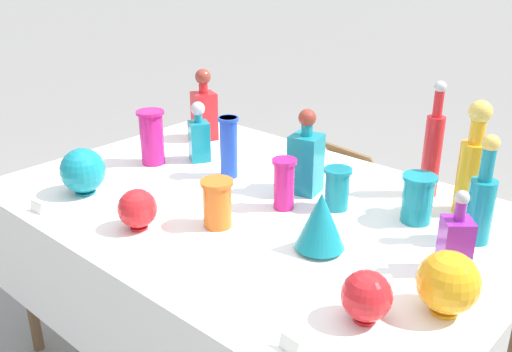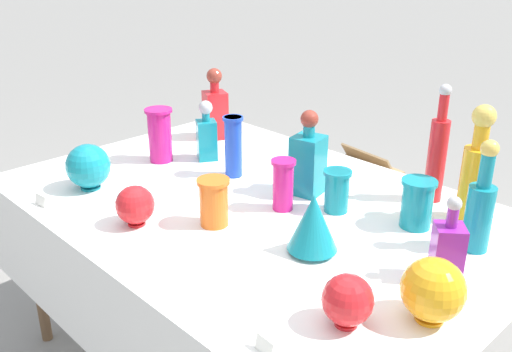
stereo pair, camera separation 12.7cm
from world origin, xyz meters
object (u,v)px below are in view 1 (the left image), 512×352
object	(u,v)px
slender_vase_1	(217,202)
round_bowl_2	(83,171)
tall_bottle_0	(433,149)
square_decanter_2	(455,242)
cardboard_box_behind_left	(335,197)
tall_bottle_2	(481,201)
round_bowl_3	(367,296)
square_decanter_1	(306,159)
round_bowl_1	(448,282)
fluted_vase_0	(321,221)
round_bowl_0	(137,209)
tall_bottle_1	(472,165)
slender_vase_3	(337,187)
slender_vase_2	(418,197)
square_decanter_0	(199,136)
slender_vase_0	(284,182)
slender_vase_5	(152,136)
square_decanter_3	(204,110)
slender_vase_4	(229,145)

from	to	relation	value
slender_vase_1	round_bowl_2	size ratio (longest dim) A/B	0.93
tall_bottle_0	slender_vase_1	world-z (taller)	tall_bottle_0
square_decanter_2	cardboard_box_behind_left	world-z (taller)	square_decanter_2
tall_bottle_2	round_bowl_3	distance (m)	0.56
square_decanter_1	round_bowl_1	size ratio (longest dim) A/B	1.89
tall_bottle_2	square_decanter_1	size ratio (longest dim) A/B	1.10
tall_bottle_0	fluted_vase_0	world-z (taller)	tall_bottle_0
tall_bottle_0	square_decanter_1	bearing A→B (deg)	-141.33
round_bowl_0	round_bowl_2	xyz separation A→B (m)	(-0.36, 0.04, 0.02)
tall_bottle_1	slender_vase_3	size ratio (longest dim) A/B	2.66
slender_vase_2	fluted_vase_0	size ratio (longest dim) A/B	0.87
slender_vase_2	fluted_vase_0	bearing A→B (deg)	-108.87
square_decanter_0	slender_vase_0	world-z (taller)	square_decanter_0
tall_bottle_0	round_bowl_1	xyz separation A→B (m)	(0.35, -0.62, -0.09)
tall_bottle_0	slender_vase_3	xyz separation A→B (m)	(-0.18, -0.31, -0.09)
tall_bottle_0	round_bowl_1	bearing A→B (deg)	-60.26
slender_vase_2	round_bowl_1	xyz separation A→B (m)	(0.28, -0.40, -0.00)
round_bowl_3	slender_vase_1	bearing A→B (deg)	170.11
tall_bottle_0	round_bowl_2	xyz separation A→B (m)	(-0.92, -0.81, -0.08)
slender_vase_5	slender_vase_0	bearing A→B (deg)	2.82
round_bowl_2	cardboard_box_behind_left	world-z (taller)	round_bowl_2
square_decanter_1	slender_vase_2	world-z (taller)	square_decanter_1
square_decanter_1	square_decanter_2	size ratio (longest dim) A/B	1.27
fluted_vase_0	round_bowl_2	size ratio (longest dim) A/B	1.09
tall_bottle_0	square_decanter_0	distance (m)	0.91
slender_vase_2	round_bowl_2	xyz separation A→B (m)	(-0.99, -0.59, 0.00)
round_bowl_1	round_bowl_3	world-z (taller)	round_bowl_1
round_bowl_0	round_bowl_1	size ratio (longest dim) A/B	0.81
round_bowl_1	square_decanter_2	bearing A→B (deg)	109.58
square_decanter_3	slender_vase_3	size ratio (longest dim) A/B	2.21
square_decanter_2	tall_bottle_1	bearing A→B (deg)	108.11
slender_vase_0	tall_bottle_1	bearing A→B (deg)	39.03
tall_bottle_1	round_bowl_2	world-z (taller)	tall_bottle_1
slender_vase_0	round_bowl_3	distance (m)	0.64
slender_vase_1	square_decanter_3	bearing A→B (deg)	139.42
slender_vase_2	round_bowl_0	distance (m)	0.89
square_decanter_3	slender_vase_2	distance (m)	1.11
square_decanter_2	cardboard_box_behind_left	xyz separation A→B (m)	(-1.19, 1.21, -0.66)
tall_bottle_2	square_decanter_3	xyz separation A→B (m)	(-1.30, 0.11, 0.00)
tall_bottle_0	slender_vase_2	size ratio (longest dim) A/B	2.59
square_decanter_1	slender_vase_4	distance (m)	0.31
square_decanter_2	round_bowl_3	distance (m)	0.36
tall_bottle_0	slender_vase_4	world-z (taller)	tall_bottle_0
square_decanter_0	square_decanter_1	world-z (taller)	square_decanter_1
slender_vase_5	slender_vase_1	bearing A→B (deg)	-19.52
round_bowl_0	tall_bottle_0	bearing A→B (deg)	56.82
square_decanter_1	slender_vase_3	distance (m)	0.18
square_decanter_2	cardboard_box_behind_left	bearing A→B (deg)	134.47
square_decanter_0	round_bowl_3	world-z (taller)	square_decanter_0
tall_bottle_0	slender_vase_4	distance (m)	0.74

